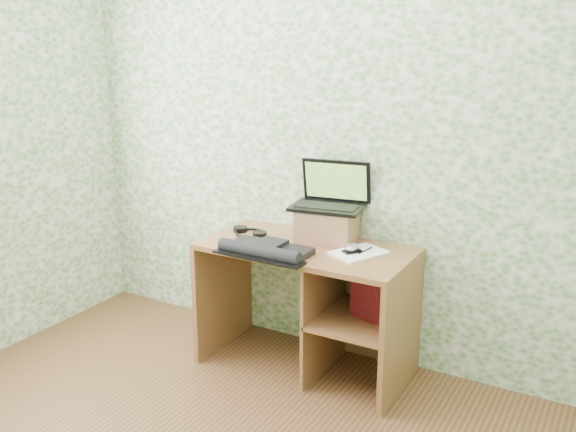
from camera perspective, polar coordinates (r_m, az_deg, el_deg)
The scene contains 10 objects.
wall_back at distance 3.78m, azimuth 3.93°, elevation 6.56°, with size 3.50×3.50×0.00m, color white.
desk at distance 3.73m, azimuth 2.90°, elevation -6.68°, with size 1.20×0.60×0.75m.
riser at distance 3.71m, azimuth 3.51°, elevation -0.81°, with size 0.32×0.27×0.19m, color #986844.
laptop at distance 3.70m, azimuth 3.84°, elevation 1.73°, with size 0.44×0.34×0.27m.
keyboard at distance 3.50m, azimuth -2.01°, elevation -3.02°, with size 0.54×0.28×0.08m.
headphones at distance 3.86m, azimuth -3.41°, elevation -1.46°, with size 0.24×0.21×0.03m.
notepad at distance 3.53m, azimuth 6.27°, elevation -3.28°, with size 0.20×0.29×0.01m, color white.
mouse at distance 3.51m, azimuth 5.72°, elevation -2.94°, with size 0.07×0.10×0.04m, color #B0B0B3.
pen at distance 3.54m, azimuth 6.89°, elevation -3.05°, with size 0.01×0.01×0.13m, color black.
red_box at distance 3.55m, azimuth 7.54°, elevation -6.95°, with size 0.25×0.08×0.30m, color maroon.
Camera 1 is at (1.61, -1.61, 1.91)m, focal length 40.00 mm.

